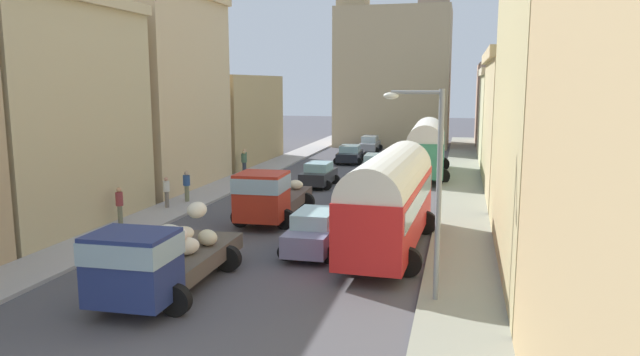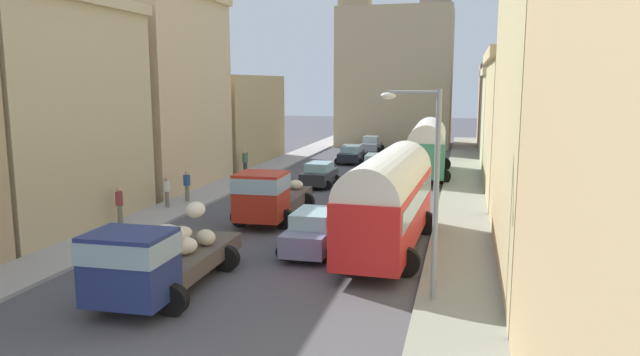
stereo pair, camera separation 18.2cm
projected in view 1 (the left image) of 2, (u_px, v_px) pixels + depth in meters
The scene contains 27 objects.
ground_plane at pixel (345, 186), 37.22m from camera, with size 154.00×154.00×0.00m, color #4F4D54.
sidewalk_left at pixel (238, 181), 38.90m from camera, with size 2.50×70.00×0.14m, color #A8A4A4.
sidewalk_right at pixel (462, 190), 35.52m from camera, with size 2.50×70.00×0.14m, color gray.
building_left_1 at pixel (40, 113), 26.05m from camera, with size 6.01×9.75×10.30m.
building_left_2 at pixel (158, 90), 36.08m from camera, with size 6.01×9.81×12.06m.
building_left_3 at pixel (227, 120), 47.37m from camera, with size 5.84×11.56×7.07m.
building_right_1 at pixel (580, 69), 19.94m from camera, with size 5.29×14.19×13.83m.
building_right_2 at pixel (536, 123), 33.88m from camera, with size 6.06×12.94×8.30m.
building_right_3 at pixel (510, 117), 46.92m from camera, with size 5.11×12.10×7.58m.
building_right_4 at pixel (507, 106), 59.49m from camera, with size 5.94×13.07×8.41m.
distant_church at pixel (393, 68), 60.17m from camera, with size 11.42×7.89×21.65m.
parked_bus_0 at pixel (390, 197), 22.61m from camera, with size 3.43×9.56×3.89m.
parked_bus_1 at pixel (427, 146), 40.80m from camera, with size 3.42×9.54×3.91m.
cargo_truck_0 at pixel (159, 258), 17.72m from camera, with size 3.22×6.81×2.41m.
cargo_truck_1 at pixel (270, 195), 27.28m from camera, with size 3.12×6.82×2.55m.
car_0 at pixel (319, 174), 36.99m from camera, with size 2.27×3.70×1.54m.
car_1 at pixel (350, 154), 47.96m from camera, with size 2.47×4.31×1.45m.
car_2 at pixel (370, 144), 55.65m from camera, with size 2.17×4.25×1.53m.
car_3 at pixel (315, 231), 22.61m from camera, with size 2.24×4.16×1.64m.
car_4 at pixel (366, 186), 32.91m from camera, with size 2.31×4.28×1.57m.
car_5 at pixel (376, 166), 40.16m from camera, with size 2.41×4.32×1.66m.
pedestrian_0 at pixel (245, 160), 41.59m from camera, with size 0.40×0.40×1.85m.
pedestrian_1 at pixel (166, 191), 30.08m from camera, with size 0.42×0.42×1.72m.
pedestrian_2 at pixel (120, 204), 26.62m from camera, with size 0.47×0.47×1.82m.
pedestrian_3 at pixel (244, 162), 41.34m from camera, with size 0.46×0.46×1.77m.
pedestrian_4 at pixel (187, 185), 31.66m from camera, with size 0.40×0.40×1.79m.
streetlamp_near at pixel (431, 178), 16.88m from camera, with size 1.74×0.28×6.33m.
Camera 1 is at (7.07, -9.00, 6.49)m, focal length 32.87 mm.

